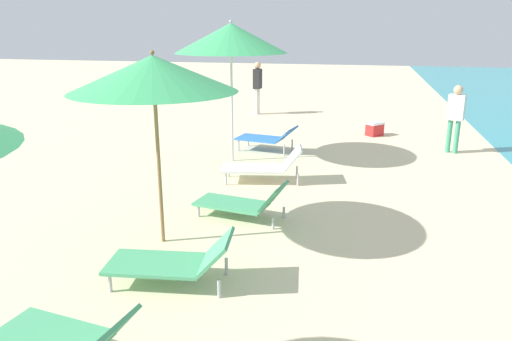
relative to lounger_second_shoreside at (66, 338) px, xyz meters
name	(u,v)px	position (x,y,z in m)	size (l,w,h in m)	color
lounger_second_shoreside	(66,338)	(0.00, 0.00, 0.00)	(1.36, 0.76, 0.64)	#4CA572
umbrella_third	(153,74)	(-0.25, 2.64, 1.96)	(2.14, 2.14, 2.58)	olive
lounger_third_shoreside	(243,202)	(0.64, 3.70, -0.07)	(1.49, 0.81, 0.62)	#4CA572
lounger_third_inland	(173,261)	(0.33, 1.60, -0.05)	(1.50, 0.78, 0.62)	#4CA572
umbrella_farthest	(231,38)	(-0.39, 6.86, 2.29)	(2.35, 2.35, 2.98)	silver
lounger_farthest_shoreside	(267,137)	(0.19, 7.86, 0.00)	(1.49, 0.90, 0.62)	blue
lounger_farthest_inland	(265,165)	(0.60, 5.56, -0.02)	(1.59, 0.85, 0.69)	white
person_walking_near	(258,82)	(-1.09, 12.67, 0.72)	(0.25, 0.38, 1.73)	silver
person_walking_mid	(456,113)	(4.45, 8.65, 0.62)	(0.41, 0.33, 1.58)	#3F9972
cooler_box	(375,129)	(2.71, 10.14, -0.15)	(0.51, 0.52, 0.36)	red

